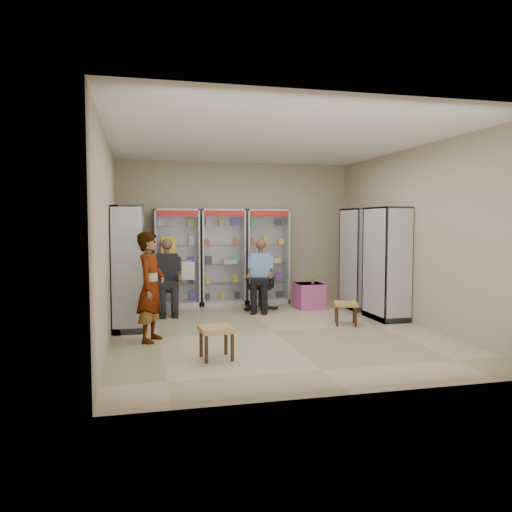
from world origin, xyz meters
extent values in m
plane|color=tan|center=(0.00, 0.00, 0.00)|extent=(6.00, 6.00, 0.00)
cube|color=tan|center=(0.00, 3.00, 1.50)|extent=(5.00, 0.02, 3.00)
cube|color=tan|center=(0.00, -3.00, 1.50)|extent=(5.00, 0.02, 3.00)
cube|color=tan|center=(-2.50, 0.00, 1.50)|extent=(0.02, 6.00, 3.00)
cube|color=tan|center=(2.50, 0.00, 1.50)|extent=(0.02, 6.00, 3.00)
cube|color=silver|center=(0.00, 0.00, 3.00)|extent=(5.00, 6.00, 0.02)
cube|color=#ACAFB4|center=(-1.30, 2.73, 1.00)|extent=(0.90, 0.50, 2.00)
cube|color=silver|center=(-0.35, 2.73, 1.00)|extent=(0.90, 0.50, 2.00)
cube|color=#B3B5BA|center=(0.60, 2.73, 1.00)|extent=(0.90, 0.50, 2.00)
cube|color=#BABCC2|center=(2.23, 1.60, 1.00)|extent=(0.90, 0.50, 2.00)
cube|color=silver|center=(2.23, 0.50, 1.00)|extent=(0.90, 0.50, 2.00)
cube|color=silver|center=(-2.23, 1.80, 1.00)|extent=(0.90, 0.50, 2.00)
cube|color=#ADAFB5|center=(-2.23, 0.70, 1.00)|extent=(0.90, 0.50, 2.00)
cube|color=black|center=(-1.55, 2.00, 0.47)|extent=(0.42, 0.42, 0.94)
cube|color=black|center=(0.26, 1.92, 0.51)|extent=(0.71, 0.71, 1.03)
cube|color=#9D3E86|center=(1.25, 1.84, 0.25)|extent=(0.55, 0.53, 0.51)
cylinder|color=#501206|center=(1.31, 1.79, 0.56)|extent=(0.07, 0.07, 0.11)
cube|color=olive|center=(1.33, 0.21, 0.19)|extent=(0.49, 0.49, 0.38)
cube|color=#A78A46|center=(-1.13, -1.37, 0.21)|extent=(0.44, 0.44, 0.41)
imported|color=gray|center=(-1.90, -0.23, 0.80)|extent=(0.57, 0.69, 1.60)
camera|label=1|loc=(-2.08, -7.57, 1.75)|focal=35.00mm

